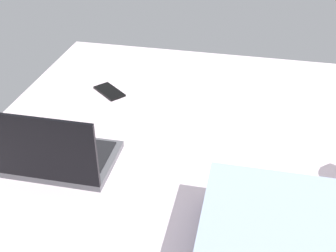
% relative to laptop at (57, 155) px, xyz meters
% --- Properties ---
extents(bed_mattress, '(1.80, 1.40, 0.18)m').
position_rel_laptop_xyz_m(bed_mattress, '(-0.56, -0.26, -0.13)').
color(bed_mattress, silver).
rests_on(bed_mattress, ground).
extents(laptop, '(0.33, 0.23, 0.23)m').
position_rel_laptop_xyz_m(laptop, '(0.00, 0.00, 0.00)').
color(laptop, '#4C4C51').
rests_on(laptop, bed_mattress).
extents(cell_phone, '(0.15, 0.14, 0.01)m').
position_rel_laptop_xyz_m(cell_phone, '(0.00, -0.49, -0.04)').
color(cell_phone, black).
rests_on(cell_phone, bed_mattress).
extents(pillow, '(0.52, 0.36, 0.13)m').
position_rel_laptop_xyz_m(pillow, '(-0.73, 0.22, 0.02)').
color(pillow, '#8C9EB7').
rests_on(pillow, bed_mattress).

